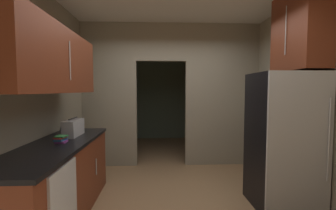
% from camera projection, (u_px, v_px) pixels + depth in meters
% --- Properties ---
extents(ground, '(20.00, 20.00, 0.00)m').
position_uv_depth(ground, '(178.00, 206.00, 2.99)').
color(ground, '#93704C').
extents(kitchen_partition, '(3.49, 0.12, 2.81)m').
position_uv_depth(kitchen_partition, '(174.00, 90.00, 4.58)').
color(kitchen_partition, gray).
rests_on(kitchen_partition, ground).
extents(adjoining_room_shell, '(3.49, 2.67, 2.81)m').
position_uv_depth(adjoining_room_shell, '(167.00, 94.00, 6.41)').
color(adjoining_room_shell, slate).
rests_on(adjoining_room_shell, ground).
extents(kitchen_flank_left, '(0.10, 4.19, 2.81)m').
position_uv_depth(kitchen_flank_left, '(12.00, 100.00, 2.41)').
color(kitchen_flank_left, gray).
rests_on(kitchen_flank_left, ground).
extents(refrigerator, '(0.76, 0.73, 1.72)m').
position_uv_depth(refrigerator, '(283.00, 140.00, 2.94)').
color(refrigerator, black).
rests_on(refrigerator, ground).
extents(lower_cabinet_run, '(0.65, 2.12, 0.90)m').
position_uv_depth(lower_cabinet_run, '(57.00, 183.00, 2.62)').
color(lower_cabinet_run, maroon).
rests_on(lower_cabinet_run, ground).
extents(upper_cabinet_counterside, '(0.36, 1.91, 0.72)m').
position_uv_depth(upper_cabinet_counterside, '(53.00, 61.00, 2.53)').
color(upper_cabinet_counterside, maroon).
extents(upper_cabinet_fridgeside, '(0.36, 0.84, 1.04)m').
position_uv_depth(upper_cabinet_fridgeside, '(299.00, 31.00, 2.96)').
color(upper_cabinet_fridgeside, maroon).
extents(boombox, '(0.17, 0.42, 0.24)m').
position_uv_depth(boombox, '(73.00, 128.00, 3.05)').
color(boombox, '#B2B2B7').
rests_on(boombox, lower_cabinet_run).
extents(book_stack, '(0.14, 0.16, 0.08)m').
position_uv_depth(book_stack, '(61.00, 139.00, 2.64)').
color(book_stack, '#8C3893').
rests_on(book_stack, lower_cabinet_run).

